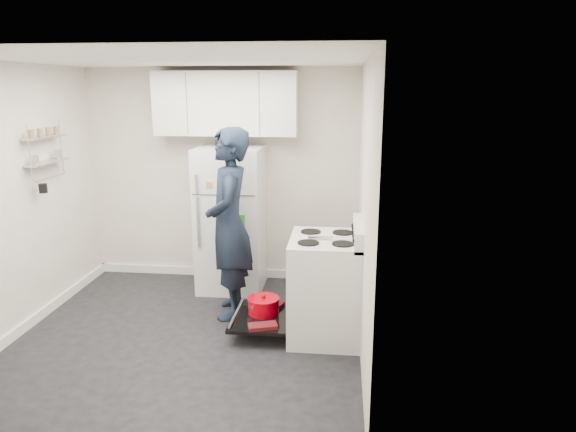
# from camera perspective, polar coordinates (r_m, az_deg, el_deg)

# --- Properties ---
(room) EXTENTS (3.21, 3.21, 2.51)m
(room) POSITION_cam_1_polar(r_m,az_deg,el_deg) (4.69, -11.86, 0.65)
(room) COLOR black
(room) RESTS_ON ground
(electric_range) EXTENTS (0.66, 0.76, 1.10)m
(electric_range) POSITION_cam_1_polar(r_m,az_deg,el_deg) (4.81, 4.02, -7.97)
(electric_range) COLOR silver
(electric_range) RESTS_ON ground
(open_oven_door) EXTENTS (0.55, 0.71, 0.23)m
(open_oven_door) POSITION_cam_1_polar(r_m,az_deg,el_deg) (4.99, -2.84, -10.53)
(open_oven_door) COLOR black
(open_oven_door) RESTS_ON ground
(refrigerator) EXTENTS (0.72, 0.74, 1.70)m
(refrigerator) POSITION_cam_1_polar(r_m,az_deg,el_deg) (5.88, -6.32, -0.28)
(refrigerator) COLOR white
(refrigerator) RESTS_ON ground
(upper_cabinets) EXTENTS (1.60, 0.33, 0.70)m
(upper_cabinets) POSITION_cam_1_polar(r_m,az_deg,el_deg) (5.89, -6.89, 12.30)
(upper_cabinets) COLOR silver
(upper_cabinets) RESTS_ON room
(wall_shelf_rack) EXTENTS (0.14, 0.60, 0.61)m
(wall_shelf_rack) POSITION_cam_1_polar(r_m,az_deg,el_deg) (5.65, -25.31, 6.67)
(wall_shelf_rack) COLOR #B2B2B7
(wall_shelf_rack) RESTS_ON room
(person) EXTENTS (0.57, 0.76, 1.91)m
(person) POSITION_cam_1_polar(r_m,az_deg,el_deg) (5.13, -6.56, -0.90)
(person) COLOR black
(person) RESTS_ON ground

